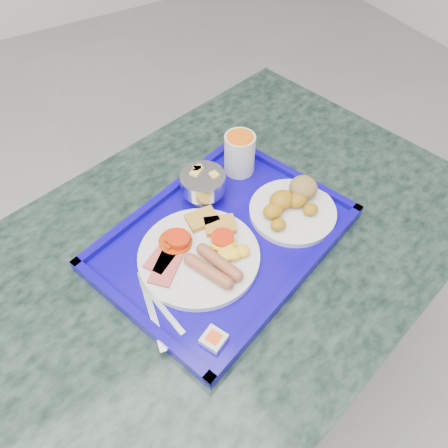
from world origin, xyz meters
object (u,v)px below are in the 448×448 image
at_px(table, 221,288).
at_px(bread_plate, 293,205).
at_px(juice_cup, 240,153).
at_px(main_plate, 202,253).
at_px(tray, 224,239).
at_px(fruit_bowl, 203,183).

height_order(table, bread_plate, bread_plate).
xyz_separation_m(table, juice_cup, (0.13, 0.15, 0.24)).
bearing_deg(table, bread_plate, -5.28).
bearing_deg(juice_cup, main_plate, -137.51).
height_order(tray, bread_plate, bread_plate).
height_order(fruit_bowl, juice_cup, juice_cup).
distance_m(tray, bread_plate, 0.16).
height_order(table, main_plate, main_plate).
bearing_deg(table, tray, -26.61).
xyz_separation_m(main_plate, bread_plate, (0.22, 0.01, 0.01)).
xyz_separation_m(main_plate, juice_cup, (0.19, 0.17, 0.04)).
height_order(table, tray, tray).
xyz_separation_m(tray, juice_cup, (0.13, 0.15, 0.06)).
relative_size(fruit_bowl, juice_cup, 1.00).
xyz_separation_m(fruit_bowl, juice_cup, (0.11, 0.03, 0.01)).
height_order(table, juice_cup, juice_cup).
relative_size(tray, bread_plate, 3.18).
bearing_deg(table, juice_cup, 47.69).
bearing_deg(juice_cup, bread_plate, -79.41).
distance_m(main_plate, juice_cup, 0.26).
bearing_deg(juice_cup, fruit_bowl, -162.89).
bearing_deg(bread_plate, juice_cup, 100.59).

